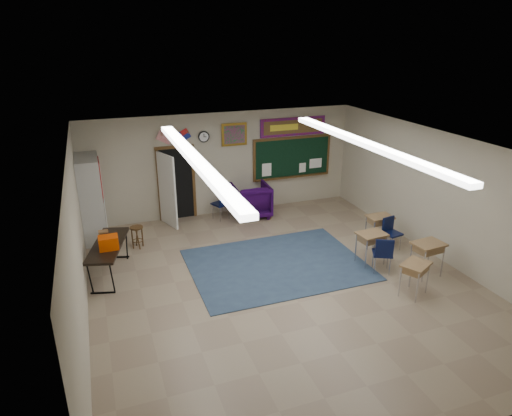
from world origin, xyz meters
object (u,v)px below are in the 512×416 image
object	(u,v)px
student_desk_front_left	(371,247)
student_desk_front_right	(379,228)
wingback_armchair	(251,200)
wooden_stool	(137,237)
folding_table	(110,258)

from	to	relation	value
student_desk_front_left	student_desk_front_right	distance (m)	1.21
wingback_armchair	wooden_stool	bearing A→B (deg)	20.76
folding_table	wooden_stool	world-z (taller)	folding_table
wingback_armchair	wooden_stool	world-z (taller)	wingback_armchair
wingback_armchair	student_desk_front_left	xyz separation A→B (m)	(1.62, -3.78, -0.06)
folding_table	wingback_armchair	bearing A→B (deg)	44.07
student_desk_front_left	student_desk_front_right	size ratio (longest dim) A/B	1.03
student_desk_front_left	wingback_armchair	bearing A→B (deg)	108.78
wingback_armchair	student_desk_front_right	size ratio (longest dim) A/B	1.43
student_desk_front_left	wooden_stool	bearing A→B (deg)	146.95
wingback_armchair	student_desk_front_right	world-z (taller)	wingback_armchair
wingback_armchair	folding_table	xyz separation A→B (m)	(-4.13, -2.25, -0.07)
student_desk_front_left	wooden_stool	size ratio (longest dim) A/B	1.37
wooden_stool	folding_table	bearing A→B (deg)	-120.99
student_desk_front_right	folding_table	world-z (taller)	folding_table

